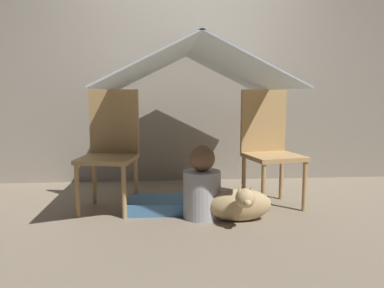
% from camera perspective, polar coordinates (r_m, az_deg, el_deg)
% --- Properties ---
extents(ground_plane, '(8.80, 8.80, 0.00)m').
position_cam_1_polar(ground_plane, '(3.17, 0.08, -10.04)').
color(ground_plane, gray).
extents(wall_back, '(7.00, 0.05, 2.50)m').
position_cam_1_polar(wall_back, '(4.17, -1.22, 11.55)').
color(wall_back, gray).
rests_on(wall_back, ground_plane).
extents(chair_left, '(0.50, 0.50, 1.00)m').
position_cam_1_polar(chair_left, '(3.21, -12.31, -0.22)').
color(chair_left, tan).
rests_on(chair_left, ground_plane).
extents(chair_right, '(0.51, 0.51, 1.00)m').
position_cam_1_polar(chair_right, '(3.31, 11.64, 0.03)').
color(chair_right, tan).
rests_on(chair_right, ground_plane).
extents(sheet_canopy, '(1.40, 1.57, 0.36)m').
position_cam_1_polar(sheet_canopy, '(3.08, 0.00, 11.63)').
color(sheet_canopy, silver).
extents(person_front, '(0.29, 0.29, 0.57)m').
position_cam_1_polar(person_front, '(2.94, 1.53, -6.54)').
color(person_front, '#B2B2B7').
rests_on(person_front, ground_plane).
extents(dog, '(0.49, 0.37, 0.32)m').
position_cam_1_polar(dog, '(2.88, 7.39, -9.06)').
color(dog, tan).
rests_on(dog, ground_plane).
extents(floor_cushion, '(0.46, 0.37, 0.10)m').
position_cam_1_polar(floor_cushion, '(3.16, -5.42, -9.18)').
color(floor_cushion, '#4C7FB2').
rests_on(floor_cushion, ground_plane).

